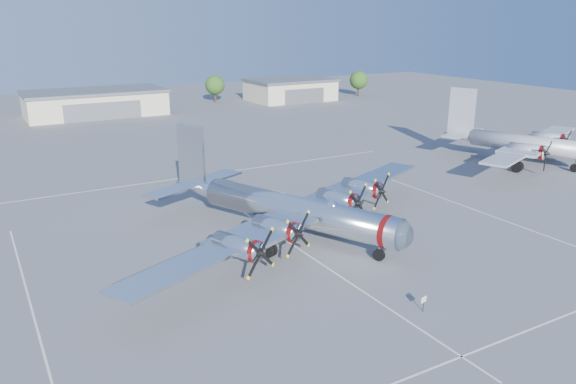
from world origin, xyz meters
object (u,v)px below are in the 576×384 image
tree_far_east (359,80)px  twin_engine_east (519,164)px  tree_east (215,85)px  hangar_center (95,103)px  main_bomber_b29 (286,236)px  hangar_east (290,89)px  info_placard (424,301)px

tree_far_east → twin_engine_east: size_ratio=0.21×
tree_east → tree_far_east: same height
hangar_center → main_bomber_b29: 81.26m
main_bomber_b29 → twin_engine_east: 43.30m
tree_far_east → main_bomber_b29: bearing=-130.4°
tree_east → twin_engine_east: 80.74m
hangar_east → tree_east: size_ratio=3.10×
main_bomber_b29 → info_placard: (1.24, -17.38, 0.79)m
hangar_east → main_bomber_b29: 94.07m
hangar_center → twin_engine_east: bearing=-59.5°
hangar_east → info_placard: size_ratio=18.36×
hangar_east → main_bomber_b29: hangar_east is taller
hangar_east → info_placard: (-46.16, -98.60, -1.93)m
tree_east → tree_far_east: (38.00, -8.00, 0.00)m
hangar_center → info_placard: (1.84, -98.60, -1.92)m
hangar_east → twin_engine_east: 73.71m
hangar_center → hangar_east: same height
hangar_center → info_placard: 98.63m
info_placard → hangar_east: bearing=50.2°
tree_far_east → hangar_east: bearing=174.4°
tree_east → main_bomber_b29: tree_east is taller
hangar_center → tree_far_east: bearing=-1.7°
hangar_center → tree_east: 30.64m
hangar_center → hangar_east: (48.00, 0.00, 0.00)m
twin_engine_east → main_bomber_b29: bearing=169.4°
tree_east → info_placard: size_ratio=5.92×
hangar_east → twin_engine_east: size_ratio=0.65×
tree_east → info_placard: (-28.16, -104.63, -3.43)m
hangar_center → main_bomber_b29: bearing=-89.6°
twin_engine_east → info_placard: twin_engine_east is taller
main_bomber_b29 → tree_far_east: bearing=25.6°
hangar_east → main_bomber_b29: size_ratio=0.49×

